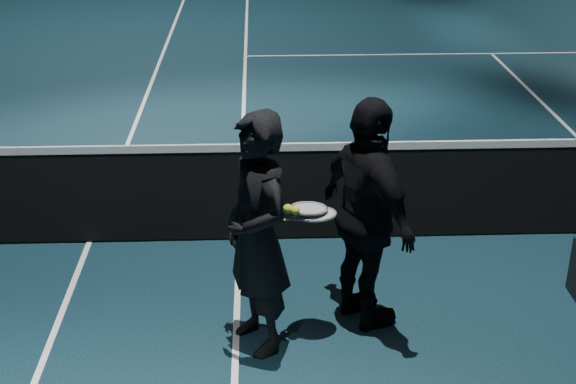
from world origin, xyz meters
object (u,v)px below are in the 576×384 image
Objects in this scene: player_b at (368,216)px; racket_lower at (317,214)px; tennis_balls at (291,207)px; racket_upper at (309,209)px; player_a at (257,235)px.

racket_lower is (-0.38, -0.13, 0.08)m from player_b.
racket_lower is 5.67× the size of tennis_balls.
racket_upper is at bearing 141.34° from racket_lower.
racket_upper is (-0.06, 0.02, 0.04)m from racket_lower.
tennis_balls reaches higher than racket_lower.
racket_lower is 0.07m from racket_upper.
racket_upper is 0.16m from tennis_balls.
tennis_balls is at bearing -170.43° from racket_upper.
player_b is at bearing 0.00° from racket_lower.
player_a reaches higher than racket_upper.
racket_upper is (-0.44, -0.10, 0.12)m from player_b.
racket_lower is at bearing 81.30° from player_b.
racket_upper is (0.37, 0.16, 0.12)m from player_a.
racket_upper is at bearing 31.93° from tennis_balls.
player_b is 0.41m from racket_lower.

